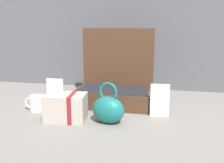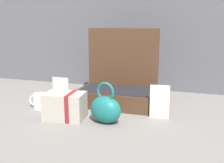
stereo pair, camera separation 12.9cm
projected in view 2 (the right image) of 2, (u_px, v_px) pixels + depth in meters
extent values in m
plane|color=slate|center=(118.00, 113.00, 1.34)|extent=(6.00, 6.00, 0.00)
cube|color=#4C301E|center=(116.00, 98.00, 1.46)|extent=(0.43, 0.24, 0.09)
cube|color=black|center=(116.00, 90.00, 1.45)|extent=(0.39, 0.22, 0.00)
cube|color=#4C301E|center=(123.00, 65.00, 1.55)|extent=(0.43, 0.02, 0.43)
ellipsoid|color=#196B66|center=(106.00, 110.00, 1.19)|extent=(0.17, 0.13, 0.13)
torus|color=#196B66|center=(105.00, 92.00, 1.17)|extent=(0.09, 0.03, 0.09)
cube|color=#B2A899|center=(65.00, 106.00, 1.25)|extent=(0.20, 0.15, 0.13)
cube|color=maroon|center=(71.00, 106.00, 1.24)|extent=(0.03, 0.13, 0.13)
cylinder|color=white|center=(40.00, 101.00, 1.41)|extent=(0.08, 0.08, 0.08)
torus|color=white|center=(34.00, 100.00, 1.42)|extent=(0.06, 0.01, 0.06)
cube|color=white|center=(160.00, 102.00, 1.25)|extent=(0.09, 0.01, 0.17)
cube|color=white|center=(61.00, 88.00, 1.59)|extent=(0.11, 0.01, 0.13)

